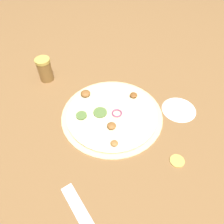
% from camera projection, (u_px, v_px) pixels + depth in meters
% --- Properties ---
extents(ground_plane, '(3.00, 3.00, 0.00)m').
position_uv_depth(ground_plane, '(112.00, 115.00, 0.76)').
color(ground_plane, brown).
extents(pizza, '(0.35, 0.35, 0.03)m').
position_uv_depth(pizza, '(111.00, 114.00, 0.75)').
color(pizza, beige).
rests_on(pizza, ground_plane).
extents(spice_jar, '(0.06, 0.06, 0.10)m').
position_uv_depth(spice_jar, '(45.00, 69.00, 0.85)').
color(spice_jar, olive).
rests_on(spice_jar, ground_plane).
extents(loose_cap, '(0.04, 0.04, 0.01)m').
position_uv_depth(loose_cap, '(177.00, 161.00, 0.64)').
color(loose_cap, gold).
rests_on(loose_cap, ground_plane).
extents(flour_patch, '(0.12, 0.12, 0.00)m').
position_uv_depth(flour_patch, '(179.00, 110.00, 0.77)').
color(flour_patch, white).
rests_on(flour_patch, ground_plane).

